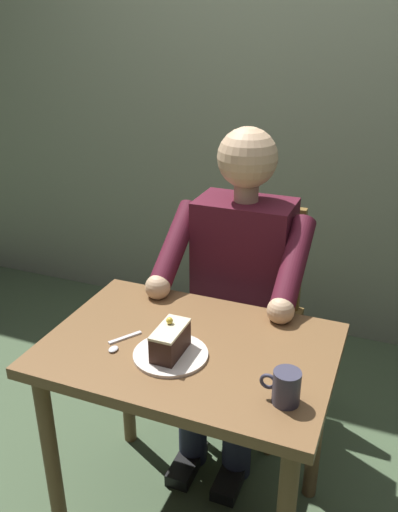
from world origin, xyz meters
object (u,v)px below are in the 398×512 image
coffee_cup (286,386)px  dessert_spoon (119,344)px  chair (248,305)px  dining_table (189,375)px  seated_person (237,289)px  cake_slice (170,340)px

coffee_cup → dessert_spoon: size_ratio=0.78×
chair → coffee_cup: 0.88m
chair → dessert_spoon: size_ratio=6.69×
dining_table → chair: bearing=-90.0°
chair → dessert_spoon: bearing=74.6°
dining_table → dessert_spoon: dessert_spoon is taller
seated_person → cake_slice: (0.03, 0.54, 0.09)m
dining_table → cake_slice: (0.03, 0.07, 0.16)m
chair → dining_table: bearing=90.0°
cake_slice → dessert_spoon: 0.18m
chair → cake_slice: size_ratio=6.45×
seated_person → coffee_cup: (-0.33, 0.61, 0.09)m
chair → cake_slice: bearing=87.8°
dining_table → coffee_cup: coffee_cup is taller
dessert_spoon → dining_table: bearing=-157.8°
cake_slice → dessert_spoon: (0.17, 0.01, -0.05)m
dining_table → dessert_spoon: (0.20, 0.08, 0.11)m
dining_table → cake_slice: cake_slice is taller
dining_table → coffee_cup: (-0.33, 0.15, 0.16)m
chair → cake_slice: (0.03, 0.71, 0.25)m
cake_slice → coffee_cup: (-0.36, 0.08, -0.00)m
chair → coffee_cup: size_ratio=8.60×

